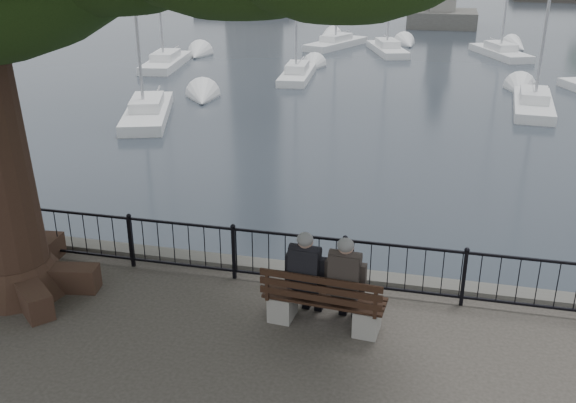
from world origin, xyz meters
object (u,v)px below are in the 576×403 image
(bench, at_px, (323,306))
(lion_monument, at_px, (444,1))
(person_right, at_px, (346,285))
(person_left, at_px, (307,279))

(bench, bearing_deg, lion_monument, 88.65)
(person_right, relative_size, lion_monument, 0.19)
(bench, height_order, person_right, person_right)
(person_right, distance_m, lion_monument, 48.53)
(person_right, bearing_deg, lion_monument, 89.04)
(bench, distance_m, person_right, 0.52)
(lion_monument, bearing_deg, person_right, -90.96)
(person_right, bearing_deg, person_left, 175.35)
(bench, bearing_deg, person_left, 155.22)
(bench, relative_size, lion_monument, 0.24)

